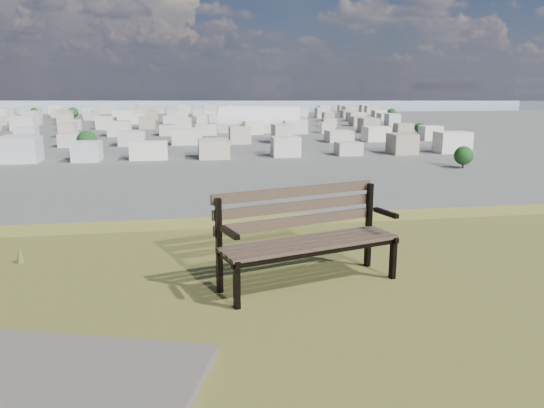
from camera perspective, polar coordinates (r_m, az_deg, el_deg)
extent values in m
cube|color=#49362A|center=(4.50, 5.19, -4.71)|extent=(1.56, 0.53, 0.03)
cube|color=#49362A|center=(4.58, 4.49, -4.35)|extent=(1.56, 0.53, 0.03)
cube|color=#49362A|center=(4.67, 3.82, -4.01)|extent=(1.56, 0.53, 0.03)
cube|color=#49362A|center=(4.76, 3.18, -3.69)|extent=(1.56, 0.53, 0.03)
cube|color=#49362A|center=(4.78, 2.78, -1.83)|extent=(1.55, 0.49, 0.09)
cube|color=#49362A|center=(4.77, 2.67, -0.26)|extent=(1.55, 0.49, 0.09)
cube|color=#49362A|center=(4.76, 2.56, 1.31)|extent=(1.55, 0.49, 0.09)
cube|color=black|center=(4.22, -3.81, -8.70)|extent=(0.06, 0.06, 0.39)
cube|color=black|center=(4.49, -5.73, -4.52)|extent=(0.06, 0.06, 0.82)
cube|color=black|center=(4.32, -4.75, -5.81)|extent=(0.17, 0.44, 0.04)
cube|color=black|center=(4.21, -4.59, -3.10)|extent=(0.13, 0.32, 0.04)
cube|color=black|center=(4.97, 12.89, -5.67)|extent=(0.06, 0.06, 0.39)
cube|color=black|center=(5.20, 10.36, -2.28)|extent=(0.06, 0.06, 0.82)
cube|color=black|center=(5.05, 11.72, -3.29)|extent=(0.17, 0.44, 0.04)
cube|color=black|center=(4.96, 12.14, -0.94)|extent=(0.13, 0.32, 0.04)
cube|color=black|center=(4.50, 5.23, -5.23)|extent=(1.55, 0.49, 0.04)
cube|color=black|center=(4.78, 3.12, -4.12)|extent=(1.55, 0.49, 0.04)
cone|color=brown|center=(5.85, -25.47, -4.86)|extent=(0.08, 0.08, 0.19)
cube|color=#B9BAB5|center=(321.39, -1.32, 8.25)|extent=(51.25, 30.98, 5.31)
cylinder|color=white|center=(321.21, -1.32, 8.72)|extent=(51.25, 30.98, 20.19)
cube|color=silver|center=(211.73, -25.48, 5.03)|extent=(11.00, 11.00, 7.00)
cube|color=#BAAFA0|center=(206.48, -19.04, 5.41)|extent=(11.00, 11.00, 7.00)
cube|color=#B8A492|center=(203.94, -12.35, 5.72)|extent=(11.00, 11.00, 7.00)
cube|color=#B9B9BE|center=(204.21, -5.58, 5.96)|extent=(11.00, 11.00, 7.00)
cube|color=beige|center=(207.27, 1.09, 6.11)|extent=(11.00, 11.00, 7.00)
cube|color=#9E917A|center=(213.01, 7.48, 6.18)|extent=(11.00, 11.00, 7.00)
cube|color=beige|center=(221.22, 13.47, 6.18)|extent=(11.00, 11.00, 7.00)
cube|color=beige|center=(231.64, 18.98, 6.12)|extent=(11.00, 11.00, 7.00)
cube|color=#B8A492|center=(262.86, -25.12, 6.30)|extent=(11.00, 11.00, 7.00)
cube|color=#B9B9BE|center=(257.54, -19.94, 6.63)|extent=(11.00, 11.00, 7.00)
cube|color=beige|center=(254.38, -14.59, 6.91)|extent=(11.00, 11.00, 7.00)
cube|color=#9E917A|center=(253.46, -9.14, 7.13)|extent=(11.00, 11.00, 7.00)
cube|color=beige|center=(254.80, -3.69, 7.29)|extent=(11.00, 11.00, 7.00)
cube|color=beige|center=(258.38, 1.65, 7.38)|extent=(11.00, 11.00, 7.00)
cube|color=silver|center=(264.10, 6.81, 7.41)|extent=(11.00, 11.00, 7.00)
cube|color=#BAAFA0|center=(271.83, 11.71, 7.39)|extent=(11.00, 11.00, 7.00)
cube|color=#B8A492|center=(281.40, 16.31, 7.31)|extent=(11.00, 11.00, 7.00)
cube|color=#9E917A|center=(314.09, -24.88, 7.16)|extent=(11.00, 11.00, 7.00)
cube|color=beige|center=(308.72, -20.55, 7.44)|extent=(11.00, 11.00, 7.00)
cube|color=beige|center=(305.14, -16.09, 7.70)|extent=(11.00, 11.00, 7.00)
cube|color=silver|center=(303.43, -11.54, 7.91)|extent=(11.00, 11.00, 7.00)
cube|color=#BAAFA0|center=(303.61, -6.97, 8.07)|extent=(11.00, 11.00, 7.00)
cube|color=#B8A492|center=(305.68, -2.42, 8.18)|extent=(11.00, 11.00, 7.00)
cube|color=#B9B9BE|center=(309.60, 2.03, 8.24)|extent=(11.00, 11.00, 7.00)
cube|color=beige|center=(315.30, 6.35, 8.25)|extent=(11.00, 11.00, 7.00)
cube|color=#9E917A|center=(322.69, 10.50, 8.21)|extent=(11.00, 11.00, 7.00)
cube|color=beige|center=(331.66, 14.44, 8.14)|extent=(11.00, 11.00, 7.00)
cube|color=#BAAFA0|center=(365.37, -24.70, 7.77)|extent=(11.00, 11.00, 7.00)
cube|color=#B8A492|center=(359.96, -20.98, 8.03)|extent=(11.00, 11.00, 7.00)
cube|color=#B9B9BE|center=(356.09, -17.16, 8.26)|extent=(11.00, 11.00, 7.00)
cube|color=beige|center=(353.81, -13.27, 8.45)|extent=(11.00, 11.00, 7.00)
cube|color=#9E917A|center=(353.15, -9.34, 8.61)|extent=(11.00, 11.00, 7.00)
cube|color=beige|center=(354.12, -5.41, 8.73)|extent=(11.00, 11.00, 7.00)
cube|color=beige|center=(356.70, -1.52, 8.81)|extent=(11.00, 11.00, 7.00)
cube|color=silver|center=(360.87, 2.30, 8.85)|extent=(11.00, 11.00, 7.00)
cube|color=#BAAFA0|center=(366.56, 6.02, 8.85)|extent=(11.00, 11.00, 7.00)
cube|color=#B8A492|center=(373.71, 9.61, 8.81)|extent=(11.00, 11.00, 7.00)
cube|color=#B9B9BE|center=(382.24, 13.05, 8.74)|extent=(11.00, 11.00, 7.00)
cube|color=beige|center=(416.69, -24.57, 8.23)|extent=(11.00, 11.00, 7.00)
cube|color=beige|center=(411.25, -21.31, 8.47)|extent=(11.00, 11.00, 7.00)
cube|color=silver|center=(407.16, -17.97, 8.68)|extent=(11.00, 11.00, 7.00)
cube|color=#BAAFA0|center=(404.46, -14.56, 8.86)|extent=(11.00, 11.00, 7.00)
cube|color=#B8A492|center=(403.17, -11.13, 9.01)|extent=(11.00, 11.00, 7.00)
cube|color=#B9B9BE|center=(403.30, -7.67, 9.13)|extent=(11.00, 11.00, 7.00)
cube|color=beige|center=(404.86, -4.23, 9.22)|extent=(11.00, 11.00, 7.00)
cube|color=#9E917A|center=(407.83, -0.83, 9.28)|extent=(11.00, 11.00, 7.00)
cube|color=beige|center=(412.18, 2.51, 9.30)|extent=(11.00, 11.00, 7.00)
cube|color=beige|center=(417.86, 5.77, 9.30)|extent=(11.00, 11.00, 7.00)
cube|color=silver|center=(424.83, 8.94, 9.26)|extent=(11.00, 11.00, 7.00)
cube|color=#BAAFA0|center=(433.01, 11.99, 9.20)|extent=(11.00, 11.00, 7.00)
cube|color=beige|center=(468.03, -24.47, 8.59)|extent=(11.00, 11.00, 7.00)
cube|color=#9E917A|center=(462.57, -21.56, 8.81)|extent=(11.00, 11.00, 7.00)
cube|color=beige|center=(458.31, -18.59, 9.00)|extent=(11.00, 11.00, 7.00)
cube|color=beige|center=(455.28, -15.58, 9.17)|extent=(11.00, 11.00, 7.00)
cube|color=silver|center=(453.50, -12.52, 9.32)|extent=(11.00, 11.00, 7.00)
cube|color=#BAAFA0|center=(452.98, -9.45, 9.44)|extent=(11.00, 11.00, 7.00)
cube|color=#B8A492|center=(453.74, -6.38, 9.54)|extent=(11.00, 11.00, 7.00)
cube|color=#B9B9BE|center=(455.76, -3.32, 9.60)|extent=(11.00, 11.00, 7.00)
cube|color=beige|center=(459.02, -0.30, 9.65)|extent=(11.00, 11.00, 7.00)
cube|color=#9E917A|center=(463.51, 2.67, 9.66)|extent=(11.00, 11.00, 7.00)
cube|color=beige|center=(469.19, 5.58, 9.65)|extent=(11.00, 11.00, 7.00)
cube|color=beige|center=(476.01, 8.41, 9.62)|extent=(11.00, 11.00, 7.00)
cube|color=silver|center=(483.92, 11.15, 9.56)|extent=(11.00, 11.00, 7.00)
cube|color=#B8A492|center=(525.89, -26.94, 8.68)|extent=(11.00, 11.00, 7.00)
cube|color=#B9B9BE|center=(519.38, -24.38, 8.88)|extent=(11.00, 11.00, 7.00)
cube|color=beige|center=(513.91, -21.77, 9.08)|extent=(11.00, 11.00, 7.00)
cube|color=#9E917A|center=(509.51, -19.10, 9.26)|extent=(11.00, 11.00, 7.00)
cube|color=beige|center=(506.22, -16.38, 9.42)|extent=(11.00, 11.00, 7.00)
cube|color=beige|center=(504.05, -13.64, 9.56)|extent=(11.00, 11.00, 7.00)
cube|color=silver|center=(503.01, -10.87, 9.68)|extent=(11.00, 11.00, 7.00)
cube|color=#BAAFA0|center=(503.12, -8.10, 9.78)|extent=(11.00, 11.00, 7.00)
cube|color=#B8A492|center=(504.37, -5.34, 9.85)|extent=(11.00, 11.00, 7.00)
cube|color=#B9B9BE|center=(506.76, -2.59, 9.91)|extent=(11.00, 11.00, 7.00)
cube|color=beige|center=(510.26, 0.13, 9.94)|extent=(11.00, 11.00, 7.00)
cube|color=#9E917A|center=(514.86, 2.80, 9.95)|extent=(11.00, 11.00, 7.00)
cube|color=beige|center=(520.53, 5.42, 9.93)|extent=(11.00, 11.00, 7.00)
cube|color=beige|center=(527.23, 7.98, 9.90)|extent=(11.00, 11.00, 7.00)
cube|color=silver|center=(534.93, 10.47, 9.85)|extent=(11.00, 11.00, 7.00)
cube|color=#B8A492|center=(577.17, -26.65, 8.93)|extent=(11.00, 11.00, 7.00)
cube|color=#B9B9BE|center=(570.75, -24.32, 9.12)|extent=(11.00, 11.00, 7.00)
cube|color=beige|center=(565.26, -21.93, 9.30)|extent=(11.00, 11.00, 7.00)
cube|color=#9E917A|center=(560.76, -19.51, 9.47)|extent=(11.00, 11.00, 7.00)
cube|color=beige|center=(557.25, -17.05, 9.62)|extent=(11.00, 11.00, 7.00)
cube|color=beige|center=(554.76, -14.55, 9.75)|extent=(11.00, 11.00, 7.00)
cube|color=silver|center=(553.29, -12.04, 9.87)|extent=(11.00, 11.00, 7.00)
cube|color=#BAAFA0|center=(552.87, -9.52, 9.97)|extent=(11.00, 11.00, 7.00)
cube|color=#B8A492|center=(553.49, -7.00, 10.05)|extent=(11.00, 11.00, 7.00)
cube|color=#B9B9BE|center=(555.15, -4.49, 10.11)|extent=(11.00, 11.00, 7.00)
cube|color=beige|center=(557.83, -1.99, 10.15)|extent=(11.00, 11.00, 7.00)
cube|color=#9E917A|center=(561.53, 0.48, 10.18)|extent=(11.00, 11.00, 7.00)
cube|color=beige|center=(566.23, 2.91, 10.18)|extent=(11.00, 11.00, 7.00)
cube|color=beige|center=(571.89, 5.29, 10.17)|extent=(11.00, 11.00, 7.00)
cube|color=silver|center=(578.49, 7.63, 10.14)|extent=(11.00, 11.00, 7.00)
cube|color=#BAAFA0|center=(586.01, 9.90, 10.09)|extent=(11.00, 11.00, 7.00)
cylinder|color=black|center=(188.52, 19.84, 3.97)|extent=(0.80, 0.80, 2.10)
sphere|color=black|center=(188.12, 19.91, 4.92)|extent=(6.30, 6.30, 6.30)
cylinder|color=black|center=(226.98, -19.21, 5.43)|extent=(0.80, 0.80, 2.70)
sphere|color=black|center=(226.56, -19.29, 6.45)|extent=(8.10, 8.10, 8.10)
cylinder|color=black|center=(312.88, 15.56, 7.37)|extent=(0.80, 0.80, 1.95)
sphere|color=black|center=(312.66, 15.59, 7.90)|extent=(5.85, 5.85, 5.85)
cylinder|color=black|center=(407.97, -0.83, 8.95)|extent=(0.80, 0.80, 2.25)
sphere|color=black|center=(407.78, -0.83, 9.42)|extent=(6.75, 6.75, 6.75)
cylinder|color=black|center=(471.31, -20.58, 8.68)|extent=(0.80, 0.80, 2.85)
sphere|color=black|center=(471.10, -20.62, 9.20)|extent=(8.55, 8.55, 8.55)
cylinder|color=black|center=(518.99, -24.15, 8.65)|extent=(0.80, 0.80, 2.40)
sphere|color=black|center=(518.83, -24.18, 9.04)|extent=(7.20, 7.20, 7.20)
cylinder|color=black|center=(306.40, -1.67, 7.73)|extent=(0.80, 0.80, 2.10)
sphere|color=black|center=(306.15, -1.67, 8.32)|extent=(6.30, 6.30, 6.30)
cylinder|color=black|center=(456.87, 12.71, 9.05)|extent=(0.80, 0.80, 2.55)
sphere|color=black|center=(456.67, 12.73, 9.53)|extent=(7.65, 7.65, 7.65)
cube|color=#8C99B2|center=(902.78, -9.64, 10.68)|extent=(2400.00, 700.00, 0.12)
cube|color=#91A2B4|center=(1409.65, -26.56, 11.29)|extent=(600.00, 220.00, 55.00)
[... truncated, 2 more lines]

